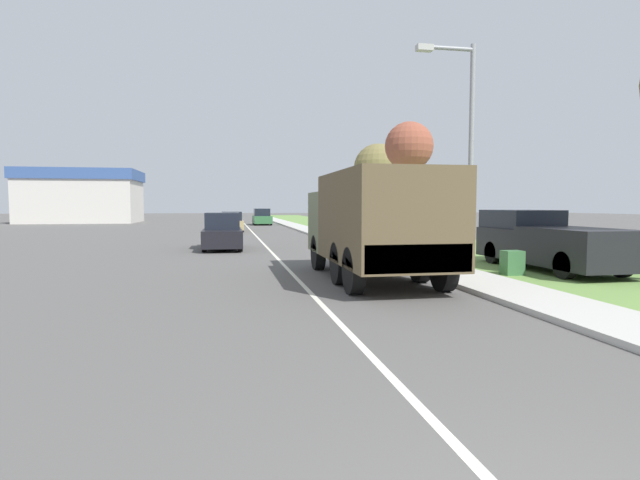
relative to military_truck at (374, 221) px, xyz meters
The scene contains 14 objects.
ground_plane 29.04m from the military_truck, 94.00° to the left, with size 180.00×180.00×0.00m, color #565451.
lane_centre_stripe 29.04m from the military_truck, 94.00° to the left, with size 0.12×120.00×0.00m.
sidewalk_right 29.08m from the military_truck, 85.10° to the left, with size 1.80×120.00×0.12m.
grass_strip_right 29.78m from the military_truck, 76.62° to the left, with size 7.00×120.00×0.02m.
military_truck is the anchor object (origin of this frame).
car_nearest_ahead 11.36m from the military_truck, 111.30° to the left, with size 1.74×4.40×1.68m.
car_second_ahead 26.86m from the military_truck, 97.54° to the left, with size 1.71×4.85×1.52m.
car_third_ahead 39.18m from the military_truck, 90.47° to the left, with size 1.80×4.68×1.68m.
pickup_truck 6.16m from the military_truck, 11.33° to the left, with size 2.01×5.67×1.84m.
lamp_post 3.40m from the military_truck, ahead, with size 1.69×0.24×6.27m.
tree_mid_right 14.60m from the military_truck, 65.77° to the left, with size 2.61×2.61×6.50m.
tree_far_right 24.30m from the military_truck, 72.65° to the left, with size 3.57×3.57×6.57m.
utility_box 4.36m from the military_truck, ahead, with size 0.55×0.45×0.70m.
building_distant 53.63m from the military_truck, 112.44° to the left, with size 12.72×9.28×6.11m.
Camera 1 is at (-1.88, -1.83, 2.02)m, focal length 28.00 mm.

